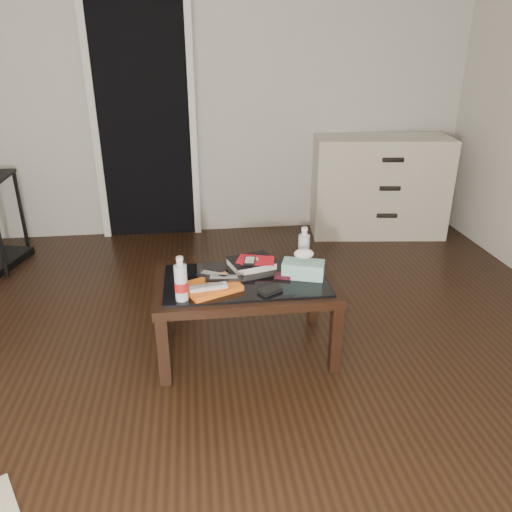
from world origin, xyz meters
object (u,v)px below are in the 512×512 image
at_px(dresser, 379,186).
at_px(water_bottle_left, 181,279).
at_px(tissue_box, 303,269).
at_px(coffee_table, 246,289).
at_px(textbook, 251,263).
at_px(water_bottle_right, 304,247).

distance_m(dresser, water_bottle_left, 2.68).
relative_size(water_bottle_left, tissue_box, 1.03).
bearing_deg(coffee_table, water_bottle_left, -151.28).
height_order(textbook, water_bottle_right, water_bottle_right).
bearing_deg(water_bottle_left, textbook, 41.47).
xyz_separation_m(textbook, tissue_box, (0.27, -0.17, 0.02)).
bearing_deg(dresser, textbook, -123.11).
height_order(dresser, water_bottle_left, dresser).
bearing_deg(water_bottle_left, coffee_table, 28.72).
relative_size(dresser, water_bottle_right, 5.26).
height_order(coffee_table, dresser, dresser).
bearing_deg(coffee_table, textbook, 72.33).
bearing_deg(dresser, water_bottle_left, -124.80).
bearing_deg(water_bottle_left, water_bottle_right, 25.31).
height_order(water_bottle_left, water_bottle_right, same).
distance_m(water_bottle_left, tissue_box, 0.70).
distance_m(textbook, water_bottle_right, 0.32).
bearing_deg(tissue_box, coffee_table, -162.80).
relative_size(textbook, water_bottle_right, 1.05).
height_order(dresser, tissue_box, dresser).
bearing_deg(textbook, dresser, 34.13).
bearing_deg(water_bottle_left, tissue_box, 15.32).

